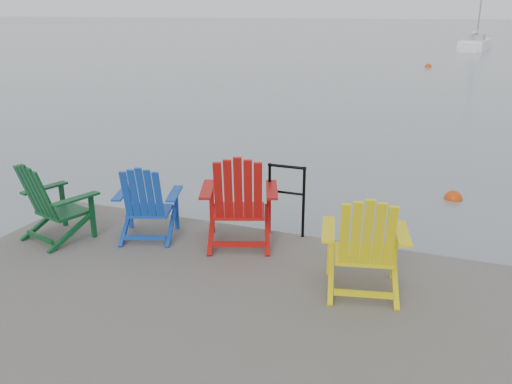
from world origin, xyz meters
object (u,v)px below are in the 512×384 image
(chair_green, at_px, (52,201))
(buoy_a, at_px, (453,199))
(sailboat_near, at_px, (475,45))
(chair_red, at_px, (239,199))
(handrail, at_px, (286,193))
(chair_blue, at_px, (147,201))
(chair_yellow, at_px, (365,243))
(buoy_b, at_px, (428,67))

(chair_green, distance_m, buoy_a, 6.67)
(chair_green, xyz_separation_m, sailboat_near, (4.66, 45.13, -0.64))
(chair_red, bearing_deg, handrail, 28.36)
(handrail, height_order, chair_red, chair_red)
(sailboat_near, bearing_deg, chair_blue, -87.87)
(chair_green, height_order, sailboat_near, sailboat_near)
(chair_yellow, distance_m, sailboat_near, 45.10)
(chair_green, bearing_deg, chair_blue, 39.83)
(handrail, distance_m, chair_blue, 1.70)
(handrail, distance_m, buoy_b, 27.60)
(buoy_a, bearing_deg, buoy_b, 95.42)
(sailboat_near, xyz_separation_m, buoy_a, (-0.19, -40.28, -0.36))
(chair_yellow, height_order, buoy_b, chair_yellow)
(chair_red, bearing_deg, chair_yellow, -42.31)
(handrail, xyz_separation_m, buoy_b, (-0.36, 27.58, -1.04))
(chair_yellow, bearing_deg, chair_blue, 158.68)
(buoy_b, bearing_deg, chair_red, -90.12)
(chair_green, xyz_separation_m, chair_blue, (1.03, 0.44, -0.02))
(buoy_a, bearing_deg, chair_green, -132.76)
(chair_green, height_order, chair_blue, chair_green)
(chair_red, bearing_deg, chair_green, 176.60)
(handrail, bearing_deg, chair_blue, -154.83)
(handrail, xyz_separation_m, chair_green, (-2.57, -1.16, -0.05))
(buoy_a, bearing_deg, handrail, -117.39)
(chair_blue, bearing_deg, buoy_b, 68.51)
(handrail, bearing_deg, chair_yellow, -43.74)
(chair_green, relative_size, buoy_a, 3.14)
(chair_blue, height_order, buoy_a, chair_blue)
(buoy_a, distance_m, buoy_b, 24.00)
(chair_blue, xyz_separation_m, chair_red, (1.11, 0.23, 0.09))
(chair_blue, bearing_deg, chair_red, -7.30)
(chair_green, distance_m, chair_yellow, 3.74)
(chair_green, bearing_deg, handrail, 41.12)
(chair_red, relative_size, buoy_a, 3.61)
(chair_green, height_order, buoy_b, chair_green)
(chair_blue, height_order, buoy_b, chair_blue)
(chair_blue, distance_m, chair_red, 1.14)
(chair_blue, xyz_separation_m, buoy_a, (3.44, 4.40, -0.98))
(chair_green, xyz_separation_m, buoy_a, (4.48, 4.84, -1.00))
(chair_yellow, bearing_deg, chair_green, 167.67)
(chair_red, bearing_deg, sailboat_near, 65.98)
(handrail, height_order, chair_green, chair_green)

